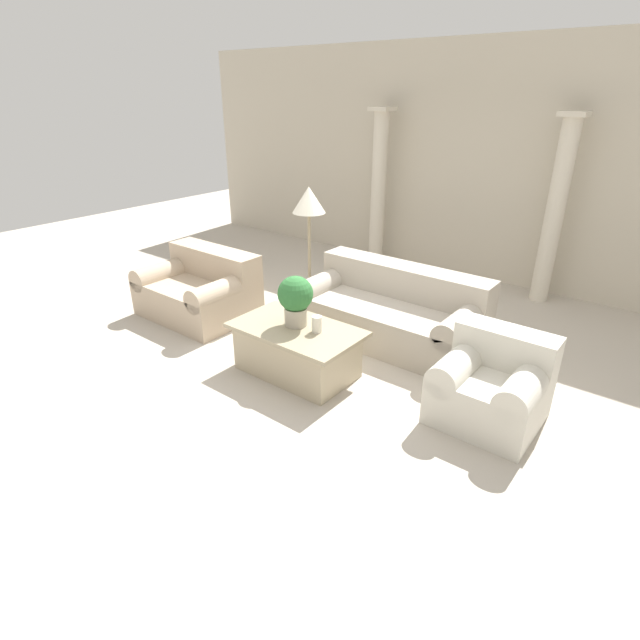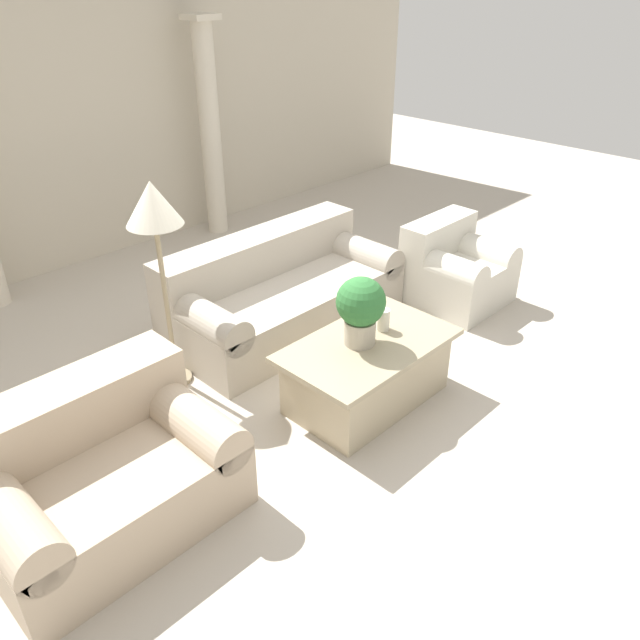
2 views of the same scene
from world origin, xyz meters
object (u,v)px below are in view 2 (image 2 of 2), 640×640
Objects in this scene: loveseat at (100,471)px; sofa_long at (280,292)px; coffee_table at (367,371)px; armchair at (455,268)px; floor_lamp at (154,214)px; potted_plant at (361,307)px.

sofa_long is at bearing 22.47° from loveseat.
coffee_table is 1.82m from armchair.
floor_lamp reaches higher than armchair.
floor_lamp is at bearing 124.52° from coffee_table.
armchair is at bearing -16.27° from floor_lamp.
loveseat is 1.61× the size of armchair.
potted_plant is at bearing -167.49° from armchair.
sofa_long is 1.52× the size of loveseat.
sofa_long is at bearing 76.23° from coffee_table.
sofa_long is 4.12× the size of potted_plant.
coffee_table is at bearing -45.31° from potted_plant.
coffee_table is at bearing -10.67° from loveseat.
potted_plant reaches higher than armchair.
sofa_long is 1.33m from potted_plant.
sofa_long is 1.63× the size of coffee_table.
floor_lamp is at bearing 163.73° from armchair.
loveseat is at bearing -140.77° from floor_lamp.
floor_lamp is at bearing 39.23° from loveseat.
potted_plant reaches higher than loveseat.
sofa_long is 1.66m from armchair.
armchair is at bearing 12.51° from potted_plant.
floor_lamp reaches higher than potted_plant.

